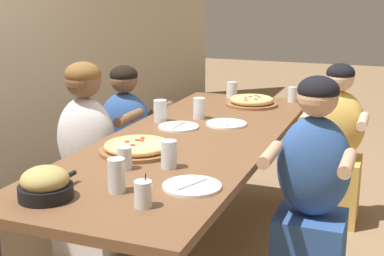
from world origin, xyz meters
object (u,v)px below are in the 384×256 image
Objects in this scene: diner_far_center at (88,167)px; drinking_glass_c at (199,109)px; diner_far_midright at (127,153)px; diner_near_right at (335,152)px; drinking_glass_g at (117,177)px; drinking_glass_d at (169,154)px; empty_plate_b at (179,127)px; drinking_glass_f at (292,94)px; drinking_glass_a at (125,159)px; drinking_glass_b at (232,91)px; pizza_board_main at (138,147)px; cocktail_glass_blue at (143,195)px; drinking_glass_e at (160,112)px; empty_plate_c at (226,124)px; diner_near_center at (312,200)px; skillet_bowl at (45,184)px; pizza_board_second at (252,101)px; empty_plate_a at (192,186)px.

drinking_glass_c is at bearing 37.71° from diner_far_center.
diner_far_midright reaches higher than drinking_glass_c.
drinking_glass_g is at bearing 70.72° from diner_near_right.
diner_far_center is (0.50, 0.73, -0.31)m from drinking_glass_d.
empty_plate_b is 2.21× the size of drinking_glass_f.
diner_far_midright is (1.31, 0.66, -0.35)m from drinking_glass_g.
drinking_glass_a is 0.87× the size of drinking_glass_b.
drinking_glass_a is (-0.24, -0.06, 0.02)m from pizza_board_main.
cocktail_glass_blue is 1.28m from drinking_glass_e.
drinking_glass_f is at bearing 49.11° from diner_far_center.
pizza_board_main is 2.96× the size of drinking_glass_d.
diner_near_center is (-0.35, -0.56, -0.25)m from empty_plate_c.
drinking_glass_f is (2.10, -0.52, -0.00)m from skillet_bowl.
pizza_board_second is at bearing 2.70° from cocktail_glass_blue.
diner_far_center is at bearing 24.27° from skillet_bowl.
diner_near_center is at bearing -145.90° from drinking_glass_b.
drinking_glass_c is at bearing 36.44° from diner_near_right.
empty_plate_b is at bearing -121.01° from drinking_glass_e.
drinking_glass_a is at bearing 115.83° from drinking_glass_d.
diner_near_center is (0.96, -0.85, -0.30)m from skillet_bowl.
drinking_glass_e is at bearing 14.17° from drinking_glass_a.
drinking_glass_e is 0.96× the size of drinking_glass_g.
diner_near_center reaches higher than drinking_glass_b.
pizza_board_second is 0.52m from drinking_glass_c.
drinking_glass_g is 1.51m from diner_far_midright.
diner_far_center is (0.83, 0.66, -0.30)m from drinking_glass_g.
diner_near_right is at bearing -90.00° from diner_near_center.
empty_plate_a is at bearing -135.97° from drinking_glass_d.
diner_near_center reaches higher than drinking_glass_f.
empty_plate_b is at bearing 16.13° from cocktail_glass_blue.
diner_near_center is (-1.14, -0.33, -0.30)m from drinking_glass_f.
diner_far_midright reaches higher than empty_plate_c.
empty_plate_c is at bearing 49.20° from diner_near_right.
drinking_glass_f reaches higher than empty_plate_a.
drinking_glass_d is at bearing 44.03° from empty_plate_a.
pizza_board_second is at bearing -17.60° from empty_plate_b.
drinking_glass_e is 0.11× the size of diner_far_center.
drinking_glass_b reaches higher than pizza_board_second.
empty_plate_a is 0.27m from drinking_glass_d.
diner_far_midright reaches higher than drinking_glass_g.
diner_near_right is at bearing -53.56° from drinking_glass_c.
empty_plate_c is at bearing -0.17° from drinking_glass_d.
empty_plate_c is 0.22× the size of diner_far_midright.
drinking_glass_d is at bearing 171.81° from drinking_glass_f.
cocktail_glass_blue is at bearing -171.92° from drinking_glass_b.
pizza_board_second is 1.48m from drinking_glass_a.
skillet_bowl is 2.59× the size of drinking_glass_b.
drinking_glass_g is (-1.00, -0.16, 0.05)m from empty_plate_b.
diner_near_right is at bearing -12.85° from empty_plate_a.
drinking_glass_g is 1.07m from diner_near_center.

